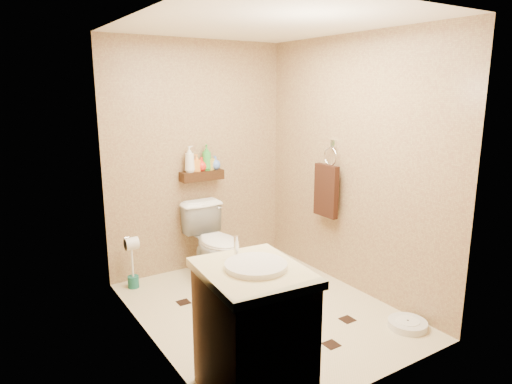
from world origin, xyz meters
TOP-DOWN VIEW (x-y plane):
  - ground at (0.00, 0.00)m, footprint 2.50×2.50m
  - wall_back at (0.00, 1.25)m, footprint 2.00×0.04m
  - wall_front at (0.00, -1.25)m, footprint 2.00×0.04m
  - wall_left at (-1.00, 0.00)m, footprint 0.04×2.50m
  - wall_right at (1.00, 0.00)m, footprint 0.04×2.50m
  - ceiling at (0.00, 0.00)m, footprint 2.00×2.50m
  - wall_shelf at (0.00, 1.17)m, footprint 0.46×0.14m
  - floor_accents at (0.04, -0.06)m, footprint 1.15×1.41m
  - toilet at (-0.04, 0.83)m, footprint 0.43×0.75m
  - vanity at (-0.70, -0.94)m, footprint 0.64×0.76m
  - bathroom_scale at (0.82, -0.90)m, footprint 0.38×0.38m
  - toilet_brush at (-0.82, 1.07)m, footprint 0.11×0.11m
  - towel_ring at (0.91, 0.25)m, footprint 0.12×0.30m
  - toilet_paper at (-0.94, 0.65)m, footprint 0.12×0.11m
  - bottle_a at (-0.13, 1.17)m, footprint 0.13×0.13m
  - bottle_b at (-0.05, 1.17)m, footprint 0.11×0.11m
  - bottle_c at (-0.00, 1.17)m, footprint 0.14×0.14m
  - bottle_d at (0.06, 1.17)m, footprint 0.14×0.14m
  - bottle_e at (0.10, 1.17)m, footprint 0.11×0.11m
  - bottle_f at (0.16, 1.17)m, footprint 0.15×0.15m

SIDE VIEW (x-z plane):
  - ground at x=0.00m, z-range 0.00..0.00m
  - floor_accents at x=0.04m, z-range 0.00..0.01m
  - bathroom_scale at x=0.82m, z-range 0.00..0.06m
  - toilet_brush at x=-0.82m, z-range -0.07..0.40m
  - toilet at x=-0.04m, z-range 0.00..0.76m
  - vanity at x=-0.70m, z-range -0.05..0.95m
  - toilet_paper at x=-0.94m, z-range 0.54..0.66m
  - towel_ring at x=0.91m, z-range 0.57..1.33m
  - wall_shelf at x=0.00m, z-range 0.97..1.07m
  - bottle_c at x=0.00m, z-range 1.07..1.21m
  - bottle_f at x=0.16m, z-range 1.07..1.22m
  - bottle_e at x=0.10m, z-range 1.07..1.25m
  - bottle_b at x=-0.05m, z-range 1.07..1.25m
  - wall_back at x=0.00m, z-range 0.00..2.40m
  - wall_front at x=0.00m, z-range 0.00..2.40m
  - wall_left at x=-1.00m, z-range 0.00..2.40m
  - wall_right at x=1.00m, z-range 0.00..2.40m
  - bottle_a at x=-0.13m, z-range 1.07..1.34m
  - bottle_d at x=0.06m, z-range 1.07..1.34m
  - ceiling at x=0.00m, z-range 2.39..2.41m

